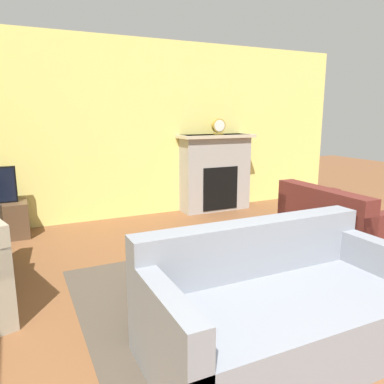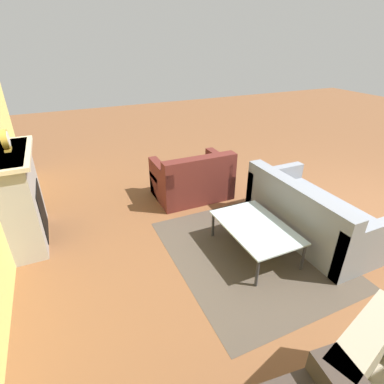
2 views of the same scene
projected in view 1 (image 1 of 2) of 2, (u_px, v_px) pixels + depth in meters
wall_back at (110, 130)px, 5.57m from camera, size 8.29×0.06×2.70m
area_rug at (206, 288)px, 3.47m from camera, size 2.32×1.93×0.00m
fireplace at (215, 171)px, 6.22m from camera, size 1.27×0.43×1.26m
couch_sectional at (279, 309)px, 2.55m from camera, size 1.87×0.97×0.82m
couch_loveseat at (340, 233)px, 4.16m from camera, size 0.86×1.23×0.82m
coffee_table at (209, 254)px, 3.35m from camera, size 1.12×0.73×0.39m
mantel_clock at (218, 126)px, 6.10m from camera, size 0.23×0.07×0.26m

